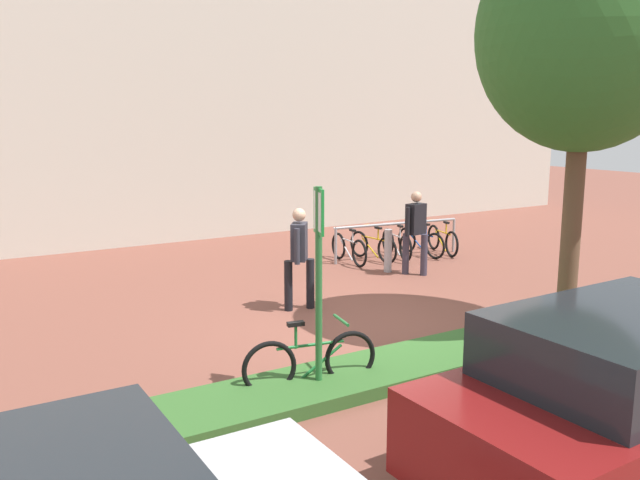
{
  "coord_description": "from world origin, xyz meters",
  "views": [
    {
      "loc": [
        -5.68,
        -8.08,
        3.19
      ],
      "look_at": [
        0.2,
        1.63,
        1.07
      ],
      "focal_mm": 36.97,
      "sensor_mm": 36.0,
      "label": 1
    }
  ],
  "objects_px": {
    "bollard_steel": "(388,251)",
    "car_maroon_wagon": "(635,394)",
    "parking_sign_post": "(319,260)",
    "bike_at_sign": "(311,361)",
    "bike_rack_cluster": "(397,243)",
    "person_suited_navy": "(416,227)",
    "person_suited_dark": "(299,252)",
    "tree_sidewalk": "(585,34)"
  },
  "relations": [
    {
      "from": "bike_rack_cluster",
      "to": "person_suited_navy",
      "type": "bearing_deg",
      "value": -115.16
    },
    {
      "from": "bollard_steel",
      "to": "car_maroon_wagon",
      "type": "xyz_separation_m",
      "value": [
        -2.91,
        -7.5,
        0.31
      ]
    },
    {
      "from": "bike_at_sign",
      "to": "person_suited_navy",
      "type": "bearing_deg",
      "value": 39.28
    },
    {
      "from": "bollard_steel",
      "to": "person_suited_navy",
      "type": "xyz_separation_m",
      "value": [
        0.32,
        -0.49,
        0.53
      ]
    },
    {
      "from": "parking_sign_post",
      "to": "car_maroon_wagon",
      "type": "distance_m",
      "value": 3.44
    },
    {
      "from": "parking_sign_post",
      "to": "bike_rack_cluster",
      "type": "height_order",
      "value": "parking_sign_post"
    },
    {
      "from": "bike_at_sign",
      "to": "person_suited_navy",
      "type": "distance_m",
      "value": 6.17
    },
    {
      "from": "bike_rack_cluster",
      "to": "person_suited_dark",
      "type": "distance_m",
      "value": 4.67
    },
    {
      "from": "tree_sidewalk",
      "to": "parking_sign_post",
      "type": "relative_size",
      "value": 2.46
    },
    {
      "from": "bollard_steel",
      "to": "car_maroon_wagon",
      "type": "relative_size",
      "value": 0.21
    },
    {
      "from": "bollard_steel",
      "to": "person_suited_navy",
      "type": "relative_size",
      "value": 0.52
    },
    {
      "from": "parking_sign_post",
      "to": "person_suited_dark",
      "type": "xyz_separation_m",
      "value": [
        1.49,
        3.09,
        -0.61
      ]
    },
    {
      "from": "bollard_steel",
      "to": "person_suited_dark",
      "type": "distance_m",
      "value": 3.29
    },
    {
      "from": "parking_sign_post",
      "to": "person_suited_dark",
      "type": "distance_m",
      "value": 3.49
    },
    {
      "from": "bike_at_sign",
      "to": "person_suited_navy",
      "type": "xyz_separation_m",
      "value": [
        4.75,
        3.89,
        0.63
      ]
    },
    {
      "from": "tree_sidewalk",
      "to": "bike_rack_cluster",
      "type": "xyz_separation_m",
      "value": [
        1.17,
        5.58,
        -3.97
      ]
    },
    {
      "from": "person_suited_navy",
      "to": "car_maroon_wagon",
      "type": "height_order",
      "value": "person_suited_navy"
    },
    {
      "from": "bollard_steel",
      "to": "person_suited_dark",
      "type": "height_order",
      "value": "person_suited_dark"
    },
    {
      "from": "car_maroon_wagon",
      "to": "bike_rack_cluster",
      "type": "bearing_deg",
      "value": 65.22
    },
    {
      "from": "bike_at_sign",
      "to": "car_maroon_wagon",
      "type": "bearing_deg",
      "value": -63.83
    },
    {
      "from": "bike_at_sign",
      "to": "bollard_steel",
      "type": "height_order",
      "value": "bollard_steel"
    },
    {
      "from": "car_maroon_wagon",
      "to": "tree_sidewalk",
      "type": "bearing_deg",
      "value": 46.65
    },
    {
      "from": "tree_sidewalk",
      "to": "parking_sign_post",
      "type": "bearing_deg",
      "value": 179.2
    },
    {
      "from": "bike_at_sign",
      "to": "bollard_steel",
      "type": "bearing_deg",
      "value": 44.6
    },
    {
      "from": "tree_sidewalk",
      "to": "person_suited_dark",
      "type": "bearing_deg",
      "value": 131.35
    },
    {
      "from": "tree_sidewalk",
      "to": "bollard_steel",
      "type": "height_order",
      "value": "tree_sidewalk"
    },
    {
      "from": "parking_sign_post",
      "to": "bollard_steel",
      "type": "height_order",
      "value": "parking_sign_post"
    },
    {
      "from": "parking_sign_post",
      "to": "bike_at_sign",
      "type": "distance_m",
      "value": 1.25
    },
    {
      "from": "tree_sidewalk",
      "to": "bollard_steel",
      "type": "bearing_deg",
      "value": 88.13
    },
    {
      "from": "tree_sidewalk",
      "to": "person_suited_navy",
      "type": "relative_size",
      "value": 3.48
    },
    {
      "from": "tree_sidewalk",
      "to": "bollard_steel",
      "type": "distance_m",
      "value": 5.99
    },
    {
      "from": "car_maroon_wagon",
      "to": "person_suited_navy",
      "type": "bearing_deg",
      "value": 65.3
    },
    {
      "from": "tree_sidewalk",
      "to": "person_suited_navy",
      "type": "height_order",
      "value": "tree_sidewalk"
    },
    {
      "from": "bike_rack_cluster",
      "to": "bollard_steel",
      "type": "height_order",
      "value": "bollard_steel"
    },
    {
      "from": "tree_sidewalk",
      "to": "car_maroon_wagon",
      "type": "distance_m",
      "value": 5.37
    },
    {
      "from": "bollard_steel",
      "to": "parking_sign_post",
      "type": "bearing_deg",
      "value": -134.34
    },
    {
      "from": "bike_rack_cluster",
      "to": "person_suited_navy",
      "type": "xyz_separation_m",
      "value": [
        -0.7,
        -1.49,
        0.64
      ]
    },
    {
      "from": "bollard_steel",
      "to": "person_suited_navy",
      "type": "distance_m",
      "value": 0.79
    },
    {
      "from": "tree_sidewalk",
      "to": "car_maroon_wagon",
      "type": "relative_size",
      "value": 1.38
    },
    {
      "from": "person_suited_navy",
      "to": "car_maroon_wagon",
      "type": "relative_size",
      "value": 0.4
    },
    {
      "from": "person_suited_dark",
      "to": "car_maroon_wagon",
      "type": "height_order",
      "value": "person_suited_dark"
    },
    {
      "from": "parking_sign_post",
      "to": "person_suited_navy",
      "type": "bearing_deg",
      "value": 40.42
    }
  ]
}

